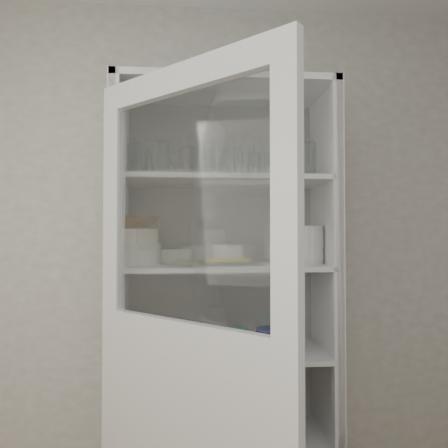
% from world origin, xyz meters
% --- Properties ---
extents(wall_back, '(3.60, 0.02, 2.60)m').
position_xyz_m(wall_back, '(0.00, 1.50, 1.30)').
color(wall_back, '#AEAA9B').
rests_on(wall_back, ground).
extents(pantry_cabinet, '(1.00, 0.45, 2.10)m').
position_xyz_m(pantry_cabinet, '(0.20, 1.34, 0.94)').
color(pantry_cabinet, silver).
rests_on(pantry_cabinet, floor).
extents(cupboard_door, '(0.68, 0.65, 2.00)m').
position_xyz_m(cupboard_door, '(0.03, 0.74, 0.87)').
color(cupboard_door, silver).
rests_on(cupboard_door, floor).
extents(tumbler_0, '(0.08, 0.08, 0.14)m').
position_xyz_m(tumbler_0, '(-0.18, 1.14, 1.73)').
color(tumbler_0, silver).
rests_on(tumbler_0, shelf_glass).
extents(tumbler_1, '(0.09, 0.09, 0.15)m').
position_xyz_m(tumbler_1, '(-0.09, 1.16, 1.74)').
color(tumbler_1, silver).
rests_on(tumbler_1, shelf_glass).
extents(tumbler_2, '(0.09, 0.09, 0.14)m').
position_xyz_m(tumbler_2, '(0.21, 1.15, 1.73)').
color(tumbler_2, silver).
rests_on(tumbler_2, shelf_glass).
extents(tumbler_3, '(0.09, 0.09, 0.14)m').
position_xyz_m(tumbler_3, '(0.08, 1.14, 1.73)').
color(tumbler_3, silver).
rests_on(tumbler_3, shelf_glass).
extents(tumbler_4, '(0.10, 0.10, 0.15)m').
position_xyz_m(tumbler_4, '(0.18, 1.11, 1.73)').
color(tumbler_4, silver).
rests_on(tumbler_4, shelf_glass).
extents(tumbler_5, '(0.08, 0.08, 0.16)m').
position_xyz_m(tumbler_5, '(0.57, 1.16, 1.74)').
color(tumbler_5, silver).
rests_on(tumbler_5, shelf_glass).
extents(tumbler_6, '(0.08, 0.08, 0.13)m').
position_xyz_m(tumbler_6, '(0.44, 1.17, 1.72)').
color(tumbler_6, silver).
rests_on(tumbler_6, shelf_glass).
extents(tumbler_7, '(0.10, 0.10, 0.15)m').
position_xyz_m(tumbler_7, '(-0.21, 1.25, 1.74)').
color(tumbler_7, silver).
rests_on(tumbler_7, shelf_glass).
extents(tumbler_8, '(0.07, 0.07, 0.13)m').
position_xyz_m(tumbler_8, '(-0.16, 1.26, 1.72)').
color(tumbler_8, silver).
rests_on(tumbler_8, shelf_glass).
extents(tumbler_9, '(0.09, 0.09, 0.14)m').
position_xyz_m(tumbler_9, '(0.11, 1.29, 1.73)').
color(tumbler_9, silver).
rests_on(tumbler_9, shelf_glass).
extents(tumbler_10, '(0.08, 0.08, 0.13)m').
position_xyz_m(tumbler_10, '(0.35, 1.30, 1.73)').
color(tumbler_10, silver).
rests_on(tumbler_10, shelf_glass).
extents(tumbler_11, '(0.08, 0.08, 0.14)m').
position_xyz_m(tumbler_11, '(0.46, 1.25, 1.73)').
color(tumbler_11, silver).
rests_on(tumbler_11, shelf_glass).
extents(goblet_0, '(0.07, 0.07, 0.16)m').
position_xyz_m(goblet_0, '(-0.03, 1.38, 1.74)').
color(goblet_0, silver).
rests_on(goblet_0, shelf_glass).
extents(goblet_1, '(0.08, 0.08, 0.18)m').
position_xyz_m(goblet_1, '(0.26, 1.35, 1.75)').
color(goblet_1, silver).
rests_on(goblet_1, shelf_glass).
extents(goblet_2, '(0.07, 0.07, 0.16)m').
position_xyz_m(goblet_2, '(0.41, 1.34, 1.74)').
color(goblet_2, silver).
rests_on(goblet_2, shelf_glass).
extents(goblet_3, '(0.08, 0.08, 0.18)m').
position_xyz_m(goblet_3, '(0.53, 1.37, 1.75)').
color(goblet_3, silver).
rests_on(goblet_3, shelf_glass).
extents(plate_stack_front, '(0.24, 0.24, 0.10)m').
position_xyz_m(plate_stack_front, '(-0.21, 1.23, 1.31)').
color(plate_stack_front, silver).
rests_on(plate_stack_front, shelf_plates).
extents(plate_stack_back, '(0.21, 0.21, 0.07)m').
position_xyz_m(plate_stack_back, '(-0.06, 1.38, 1.30)').
color(plate_stack_back, silver).
rests_on(plate_stack_back, shelf_plates).
extents(cream_bowl, '(0.26, 0.26, 0.07)m').
position_xyz_m(cream_bowl, '(-0.21, 1.23, 1.39)').
color(cream_bowl, silver).
rests_on(cream_bowl, plate_stack_front).
extents(terracotta_bowl, '(0.29, 0.29, 0.06)m').
position_xyz_m(terracotta_bowl, '(-0.21, 1.23, 1.45)').
color(terracotta_bowl, brown).
rests_on(terracotta_bowl, cream_bowl).
extents(glass_platter, '(0.34, 0.34, 0.02)m').
position_xyz_m(glass_platter, '(0.22, 1.26, 1.27)').
color(glass_platter, silver).
rests_on(glass_platter, shelf_plates).
extents(yellow_trivet, '(0.20, 0.20, 0.01)m').
position_xyz_m(yellow_trivet, '(0.22, 1.26, 1.28)').
color(yellow_trivet, yellow).
rests_on(yellow_trivet, glass_platter).
extents(white_ramekin, '(0.17, 0.17, 0.06)m').
position_xyz_m(white_ramekin, '(0.22, 1.26, 1.32)').
color(white_ramekin, silver).
rests_on(white_ramekin, yellow_trivet).
extents(grey_bowl_stack, '(0.12, 0.12, 0.18)m').
position_xyz_m(grey_bowl_stack, '(0.61, 1.25, 1.35)').
color(grey_bowl_stack, '#B9B9B9').
rests_on(grey_bowl_stack, shelf_plates).
extents(mug_blue, '(0.16, 0.16, 0.11)m').
position_xyz_m(mug_blue, '(0.41, 1.23, 0.91)').
color(mug_blue, '#070779').
rests_on(mug_blue, shelf_mugs).
extents(mug_teal, '(0.12, 0.12, 0.09)m').
position_xyz_m(mug_teal, '(0.27, 1.34, 0.91)').
color(mug_teal, '#1D6F7D').
rests_on(mug_teal, shelf_mugs).
extents(mug_white, '(0.11, 0.11, 0.09)m').
position_xyz_m(mug_white, '(0.33, 1.15, 0.91)').
color(mug_white, silver).
rests_on(mug_white, shelf_mugs).
extents(teal_jar, '(0.08, 0.08, 0.10)m').
position_xyz_m(teal_jar, '(0.09, 1.28, 0.91)').
color(teal_jar, '#1D6F7D').
rests_on(teal_jar, shelf_mugs).
extents(measuring_cups, '(0.11, 0.11, 0.04)m').
position_xyz_m(measuring_cups, '(-0.09, 1.22, 0.88)').
color(measuring_cups, silver).
rests_on(measuring_cups, shelf_mugs).
extents(white_canister, '(0.15, 0.15, 0.14)m').
position_xyz_m(white_canister, '(-0.21, 1.28, 0.93)').
color(white_canister, silver).
rests_on(white_canister, shelf_mugs).
extents(cream_dish, '(0.29, 0.29, 0.08)m').
position_xyz_m(cream_dish, '(-0.00, 1.27, 0.50)').
color(cream_dish, silver).
rests_on(cream_dish, shelf_bot).
extents(tin_box, '(0.23, 0.20, 0.06)m').
position_xyz_m(tin_box, '(0.46, 1.26, 0.49)').
color(tin_box, '#A8A6AF').
rests_on(tin_box, shelf_bot).
extents(tumbler_12, '(0.06, 0.06, 0.12)m').
position_xyz_m(tumbler_12, '(0.53, 1.18, 1.72)').
color(tumbler_12, silver).
rests_on(tumbler_12, shelf_glass).
extents(tumbler_13, '(0.07, 0.07, 0.13)m').
position_xyz_m(tumbler_13, '(0.03, 1.17, 1.73)').
color(tumbler_13, silver).
rests_on(tumbler_13, shelf_glass).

